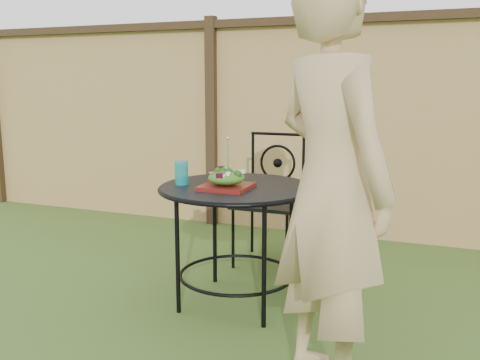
# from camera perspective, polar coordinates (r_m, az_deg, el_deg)

# --- Properties ---
(ground) EXTENTS (60.00, 60.00, 0.00)m
(ground) POSITION_cam_1_polar(r_m,az_deg,el_deg) (2.79, 3.64, -17.92)
(ground) COLOR #2A4717
(ground) RESTS_ON ground
(fence) EXTENTS (8.00, 0.12, 1.90)m
(fence) POSITION_cam_1_polar(r_m,az_deg,el_deg) (4.61, 12.15, 5.51)
(fence) COLOR tan
(fence) RESTS_ON ground
(patio_table) EXTENTS (0.92, 0.92, 0.72)m
(patio_table) POSITION_cam_1_polar(r_m,az_deg,el_deg) (3.16, -0.35, -3.08)
(patio_table) COLOR black
(patio_table) RESTS_ON ground
(patio_chair) EXTENTS (0.46, 0.46, 0.95)m
(patio_chair) POSITION_cam_1_polar(r_m,az_deg,el_deg) (3.95, 3.33, -1.60)
(patio_chair) COLOR black
(patio_chair) RESTS_ON ground
(diner) EXTENTS (0.78, 0.75, 1.79)m
(diner) POSITION_cam_1_polar(r_m,az_deg,el_deg) (2.25, 9.74, -0.72)
(diner) COLOR tan
(diner) RESTS_ON ground
(salad_plate) EXTENTS (0.27, 0.27, 0.02)m
(salad_plate) POSITION_cam_1_polar(r_m,az_deg,el_deg) (3.04, -1.46, -0.73)
(salad_plate) COLOR #4B170A
(salad_plate) RESTS_ON patio_table
(salad) EXTENTS (0.21, 0.21, 0.08)m
(salad) POSITION_cam_1_polar(r_m,az_deg,el_deg) (3.03, -1.46, 0.23)
(salad) COLOR #235614
(salad) RESTS_ON salad_plate
(fork) EXTENTS (0.01, 0.01, 0.18)m
(fork) POSITION_cam_1_polar(r_m,az_deg,el_deg) (3.01, -1.30, 2.66)
(fork) COLOR silver
(fork) RESTS_ON salad
(drinking_glass) EXTENTS (0.08, 0.08, 0.14)m
(drinking_glass) POSITION_cam_1_polar(r_m,az_deg,el_deg) (3.18, -6.25, 0.76)
(drinking_glass) COLOR #0C838F
(drinking_glass) RESTS_ON patio_table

